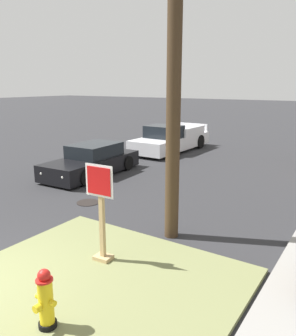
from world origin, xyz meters
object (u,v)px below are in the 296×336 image
object	(u,v)px
manhole_cover	(88,203)
parked_sedan_black	(93,161)
utility_pole	(175,38)
pickup_truck_white	(170,140)
stop_sign	(101,217)
fire_hydrant	(46,300)

from	to	relation	value
manhole_cover	parked_sedan_black	bearing A→B (deg)	129.65
utility_pole	pickup_truck_white	bearing A→B (deg)	119.89
stop_sign	manhole_cover	bearing A→B (deg)	137.59
manhole_cover	fire_hydrant	bearing A→B (deg)	-52.90
manhole_cover	pickup_truck_white	size ratio (longest dim) A/B	0.13
fire_hydrant	parked_sedan_black	bearing A→B (deg)	128.07
parked_sedan_black	pickup_truck_white	world-z (taller)	pickup_truck_white
fire_hydrant	stop_sign	distance (m)	2.16
parked_sedan_black	pickup_truck_white	xyz separation A→B (m)	(0.15, 6.14, 0.08)
stop_sign	utility_pole	world-z (taller)	utility_pole
fire_hydrant	utility_pole	world-z (taller)	utility_pole
parked_sedan_black	pickup_truck_white	bearing A→B (deg)	88.60
fire_hydrant	stop_sign	size ratio (longest dim) A/B	0.47
stop_sign	parked_sedan_black	xyz separation A→B (m)	(-5.09, 5.31, -0.48)
fire_hydrant	parked_sedan_black	world-z (taller)	parked_sedan_black
fire_hydrant	utility_pole	size ratio (longest dim) A/B	0.11
pickup_truck_white	manhole_cover	bearing A→B (deg)	-76.66
pickup_truck_white	utility_pole	world-z (taller)	utility_pole
parked_sedan_black	utility_pole	world-z (taller)	utility_pole
fire_hydrant	manhole_cover	bearing A→B (deg)	127.10
stop_sign	pickup_truck_white	world-z (taller)	stop_sign
manhole_cover	pickup_truck_white	world-z (taller)	pickup_truck_white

